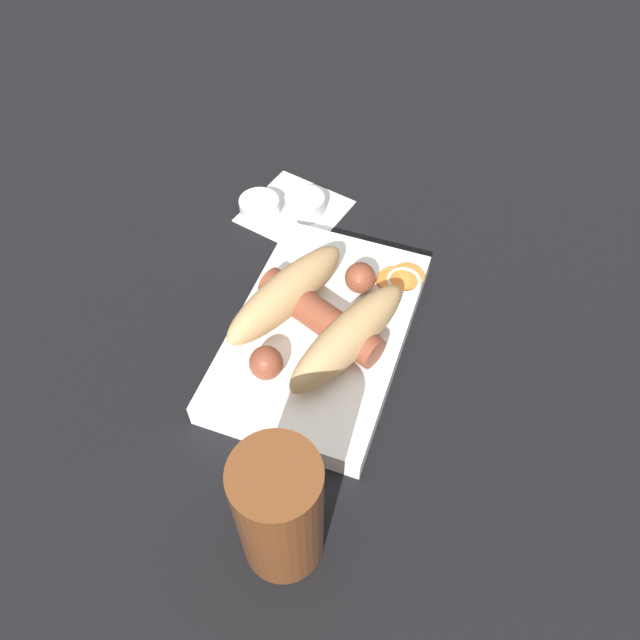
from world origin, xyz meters
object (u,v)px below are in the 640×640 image
food_tray (320,334)px  bread_roll (316,315)px  condiment_cup_near (305,205)px  condiment_cup_far (260,208)px  drink_glass (280,512)px  sausage (316,318)px

food_tray → bread_roll: 0.04m
condiment_cup_near → food_tray: bearing=25.0°
condiment_cup_near → condiment_cup_far: bearing=-65.0°
food_tray → condiment_cup_far: (-0.15, -0.13, -0.00)m
food_tray → condiment_cup_far: food_tray is taller
condiment_cup_far → drink_glass: drink_glass is taller
food_tray → bread_roll: size_ratio=1.35×
condiment_cup_far → drink_glass: 0.40m
bread_roll → condiment_cup_far: bearing=-140.6°
bread_roll → drink_glass: bearing=12.1°
food_tray → condiment_cup_far: 0.20m
condiment_cup_near → condiment_cup_far: same height
condiment_cup_far → condiment_cup_near: bearing=115.0°
bread_roll → sausage: bearing=-126.7°
condiment_cup_near → drink_glass: drink_glass is taller
sausage → condiment_cup_far: size_ratio=3.35×
bread_roll → condiment_cup_near: size_ratio=3.98×
drink_glass → condiment_cup_near: bearing=-162.1°
condiment_cup_near → drink_glass: size_ratio=0.34×
bread_roll → sausage: 0.01m
condiment_cup_near → drink_glass: 0.40m
sausage → drink_glass: size_ratio=1.14×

